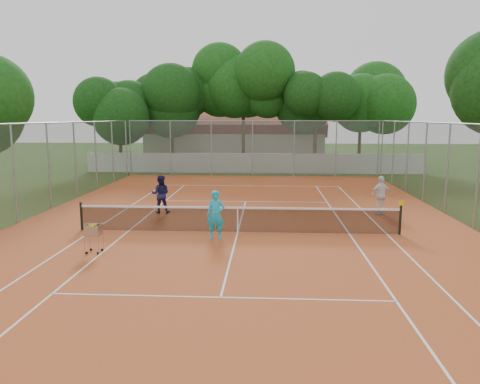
# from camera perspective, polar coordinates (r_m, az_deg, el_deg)

# --- Properties ---
(ground) EXTENTS (120.00, 120.00, 0.00)m
(ground) POSITION_cam_1_polar(r_m,az_deg,el_deg) (17.50, -0.29, -4.99)
(ground) COLOR #1F3D10
(ground) RESTS_ON ground
(court_pad) EXTENTS (18.00, 34.00, 0.02)m
(court_pad) POSITION_cam_1_polar(r_m,az_deg,el_deg) (17.50, -0.29, -4.96)
(court_pad) COLOR #B55023
(court_pad) RESTS_ON ground
(court_lines) EXTENTS (10.98, 23.78, 0.01)m
(court_lines) POSITION_cam_1_polar(r_m,az_deg,el_deg) (17.49, -0.29, -4.91)
(court_lines) COLOR white
(court_lines) RESTS_ON court_pad
(tennis_net) EXTENTS (11.88, 0.10, 0.98)m
(tennis_net) POSITION_cam_1_polar(r_m,az_deg,el_deg) (17.38, -0.29, -3.36)
(tennis_net) COLOR black
(tennis_net) RESTS_ON court_pad
(perimeter_fence) EXTENTS (18.00, 34.00, 4.00)m
(perimeter_fence) POSITION_cam_1_polar(r_m,az_deg,el_deg) (17.12, -0.29, 1.52)
(perimeter_fence) COLOR slate
(perimeter_fence) RESTS_ON ground
(boundary_wall) EXTENTS (26.00, 0.30, 1.50)m
(boundary_wall) POSITION_cam_1_polar(r_m,az_deg,el_deg) (36.12, 1.62, 3.54)
(boundary_wall) COLOR white
(boundary_wall) RESTS_ON ground
(clubhouse) EXTENTS (16.40, 9.00, 4.40)m
(clubhouse) POSITION_cam_1_polar(r_m,az_deg,el_deg) (46.09, -0.49, 6.56)
(clubhouse) COLOR beige
(clubhouse) RESTS_ON ground
(tropical_trees) EXTENTS (29.00, 19.00, 10.00)m
(tropical_trees) POSITION_cam_1_polar(r_m,az_deg,el_deg) (38.96, 1.79, 10.21)
(tropical_trees) COLOR black
(tropical_trees) RESTS_ON ground
(player_near) EXTENTS (0.63, 0.42, 1.72)m
(player_near) POSITION_cam_1_polar(r_m,az_deg,el_deg) (16.39, -2.97, -2.82)
(player_near) COLOR #1AB2DE
(player_near) RESTS_ON court_pad
(player_far_left) EXTENTS (0.87, 0.71, 1.70)m
(player_far_left) POSITION_cam_1_polar(r_m,az_deg,el_deg) (21.16, -9.65, -0.24)
(player_far_left) COLOR #171746
(player_far_left) RESTS_ON court_pad
(player_far_right) EXTENTS (1.08, 0.71, 1.71)m
(player_far_right) POSITION_cam_1_polar(r_m,az_deg,el_deg) (21.38, 16.81, -0.39)
(player_far_right) COLOR white
(player_far_right) RESTS_ON court_pad
(ball_hopper) EXTENTS (0.64, 0.64, 1.00)m
(ball_hopper) POSITION_cam_1_polar(r_m,az_deg,el_deg) (15.46, -17.39, -5.33)
(ball_hopper) COLOR #A9AAB0
(ball_hopper) RESTS_ON court_pad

